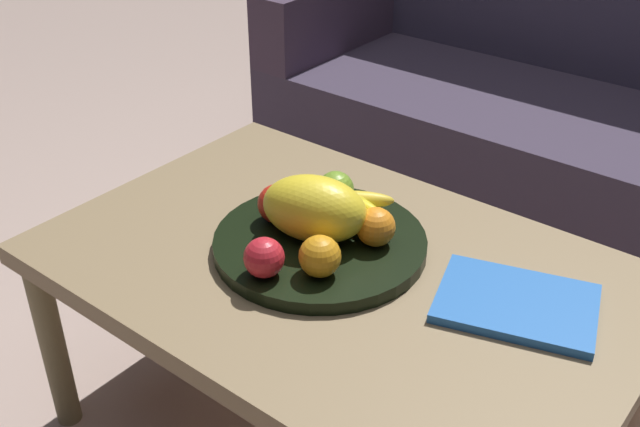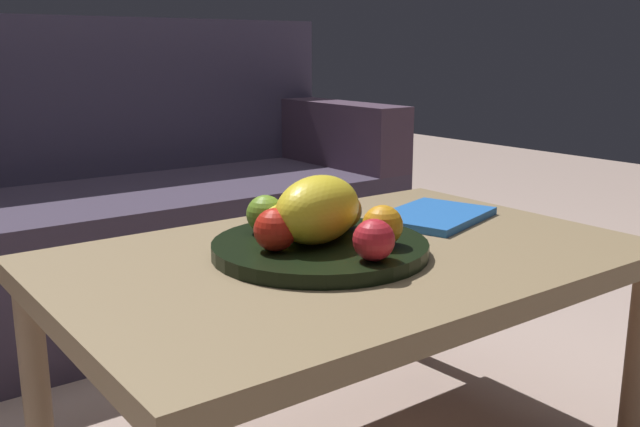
# 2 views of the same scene
# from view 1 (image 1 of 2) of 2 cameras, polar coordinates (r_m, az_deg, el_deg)

# --- Properties ---
(coffee_table) EXTENTS (1.04, 0.69, 0.45)m
(coffee_table) POSITION_cam_1_polar(r_m,az_deg,el_deg) (1.35, 1.42, -5.39)
(coffee_table) COLOR #8B7350
(coffee_table) RESTS_ON ground_plane
(couch) EXTENTS (1.70, 0.70, 0.90)m
(couch) POSITION_cam_1_polar(r_m,az_deg,el_deg) (2.27, 18.24, 6.19)
(couch) COLOR #3E3447
(couch) RESTS_ON ground_plane
(fruit_bowl) EXTENTS (0.38, 0.38, 0.03)m
(fruit_bowl) POSITION_cam_1_polar(r_m,az_deg,el_deg) (1.35, 0.00, -2.26)
(fruit_bowl) COLOR black
(fruit_bowl) RESTS_ON coffee_table
(melon_large_front) EXTENTS (0.22, 0.17, 0.12)m
(melon_large_front) POSITION_cam_1_polar(r_m,az_deg,el_deg) (1.32, -0.42, 0.37)
(melon_large_front) COLOR yellow
(melon_large_front) RESTS_ON fruit_bowl
(orange_front) EXTENTS (0.07, 0.07, 0.07)m
(orange_front) POSITION_cam_1_polar(r_m,az_deg,el_deg) (1.23, -0.01, -3.26)
(orange_front) COLOR orange
(orange_front) RESTS_ON fruit_bowl
(orange_left) EXTENTS (0.07, 0.07, 0.07)m
(orange_left) POSITION_cam_1_polar(r_m,az_deg,el_deg) (1.31, 4.23, -1.01)
(orange_left) COLOR orange
(orange_left) RESTS_ON fruit_bowl
(apple_front) EXTENTS (0.07, 0.07, 0.07)m
(apple_front) POSITION_cam_1_polar(r_m,az_deg,el_deg) (1.24, -4.25, -3.34)
(apple_front) COLOR red
(apple_front) RESTS_ON fruit_bowl
(apple_left) EXTENTS (0.07, 0.07, 0.07)m
(apple_left) POSITION_cam_1_polar(r_m,az_deg,el_deg) (1.42, 1.18, 1.83)
(apple_left) COLOR olive
(apple_left) RESTS_ON fruit_bowl
(apple_right) EXTENTS (0.07, 0.07, 0.07)m
(apple_right) POSITION_cam_1_polar(r_m,az_deg,el_deg) (1.38, -3.25, 0.75)
(apple_right) COLOR red
(apple_right) RESTS_ON fruit_bowl
(banana_bunch) EXTENTS (0.18, 0.12, 0.06)m
(banana_bunch) POSITION_cam_1_polar(r_m,az_deg,el_deg) (1.37, 2.46, 0.39)
(banana_bunch) COLOR yellow
(banana_bunch) RESTS_ON fruit_bowl
(magazine) EXTENTS (0.29, 0.25, 0.02)m
(magazine) POSITION_cam_1_polar(r_m,az_deg,el_deg) (1.26, 14.62, -6.59)
(magazine) COLOR blue
(magazine) RESTS_ON coffee_table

